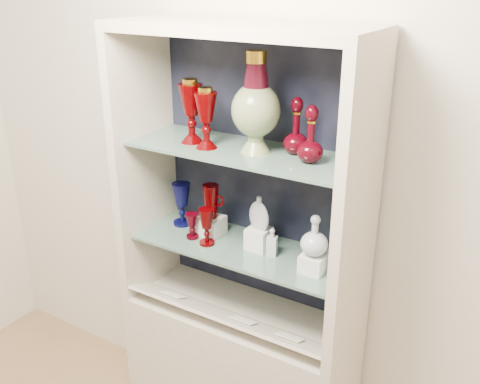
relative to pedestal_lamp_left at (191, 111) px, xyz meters
The scene contains 30 objects.
wall_back 0.37m from the pedestal_lamp_left, 44.54° to the left, with size 3.50×0.02×2.80m, color silver.
cabinet_base 1.24m from the pedestal_lamp_left, ahead, with size 1.00×0.40×0.75m, color #BDB4A0.
cabinet_back_panel 0.40m from the pedestal_lamp_left, 40.37° to the left, with size 0.98×0.02×1.15m, color black.
cabinet_side_left 0.37m from the pedestal_lamp_left, behind, with size 0.04×0.40×1.15m, color #BDB4A0.
cabinet_side_right 0.75m from the pedestal_lamp_left, ahead, with size 0.04×0.40×1.15m, color #BDB4A0.
cabinet_top_cap 0.39m from the pedestal_lamp_left, ahead, with size 1.00×0.40×0.04m, color #BDB4A0.
shelf_lower 0.60m from the pedestal_lamp_left, ahead, with size 0.92×0.34×0.01m, color slate.
shelf_upper 0.26m from the pedestal_lamp_left, ahead, with size 0.92×0.34×0.01m, color slate.
label_ledge 0.85m from the pedestal_lamp_left, 26.01° to the right, with size 0.92×0.18×0.01m, color #BDB4A0.
label_card_0 0.87m from the pedestal_lamp_left, 19.44° to the right, with size 0.10×0.07×0.00m, color white.
label_card_1 0.96m from the pedestal_lamp_left, 11.92° to the right, with size 0.10×0.07×0.00m, color white.
label_card_2 0.81m from the pedestal_lamp_left, 113.77° to the right, with size 0.10×0.07×0.00m, color white.
pedestal_lamp_left is the anchor object (origin of this frame).
pedestal_lamp_right 0.10m from the pedestal_lamp_left, 19.42° to the right, with size 0.09×0.09×0.24m, color #480001, non-canonical shape.
enamel_urn 0.29m from the pedestal_lamp_left, ahead, with size 0.18×0.18×0.38m, color #0A4312, non-canonical shape.
ruby_decanter_a 0.43m from the pedestal_lamp_left, 10.65° to the left, with size 0.09×0.09×0.24m, color #41000A, non-canonical shape.
ruby_decanter_b 0.51m from the pedestal_lamp_left, ahead, with size 0.09×0.09×0.22m, color #41000A, non-canonical shape.
lidded_bowl 0.67m from the pedestal_lamp_left, ahead, with size 0.09×0.09×0.10m, color #41000A, non-canonical shape.
cobalt_goblet 0.47m from the pedestal_lamp_left, 151.62° to the left, with size 0.08×0.08×0.20m, color #090A3E, non-canonical shape.
ruby_goblet_tall 0.48m from the pedestal_lamp_left, 23.54° to the right, with size 0.07×0.07×0.16m, color #480001, non-canonical shape.
ruby_goblet_small 0.49m from the pedestal_lamp_left, 85.95° to the right, with size 0.06×0.06×0.11m, color #41000A, non-canonical shape.
riser_ruby_pitcher 0.51m from the pedestal_lamp_left, 44.97° to the left, with size 0.10×0.10×0.08m, color silver.
ruby_pitcher 0.40m from the pedestal_lamp_left, 44.97° to the left, with size 0.11×0.07×0.15m, color #480001, non-canonical shape.
clear_square_bottle 0.61m from the pedestal_lamp_left, ahead, with size 0.04×0.04×0.12m, color #AAB8C3, non-canonical shape.
riser_flat_flask 0.58m from the pedestal_lamp_left, ahead, with size 0.09×0.09×0.09m, color silver.
flat_flask 0.48m from the pedestal_lamp_left, ahead, with size 0.10×0.04×0.14m, color #A9AFBD, non-canonical shape.
riser_clear_round_decanter 0.75m from the pedestal_lamp_left, ahead, with size 0.09×0.09×0.07m, color silver.
clear_round_decanter 0.68m from the pedestal_lamp_left, ahead, with size 0.10×0.10×0.16m, color #AAB8C3, non-canonical shape.
riser_cameo_medallion 0.83m from the pedestal_lamp_left, ahead, with size 0.08×0.08×0.10m, color silver.
cameo_medallion 0.76m from the pedestal_lamp_left, ahead, with size 0.12×0.04×0.15m, color black, non-canonical shape.
Camera 1 is at (1.01, -0.13, 2.10)m, focal length 40.00 mm.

